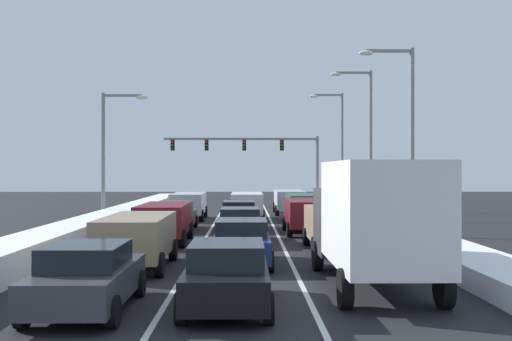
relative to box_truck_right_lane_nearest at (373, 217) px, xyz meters
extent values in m
plane|color=black|center=(-3.54, 10.69, -1.90)|extent=(125.01, 125.01, 0.00)
cube|color=silver|center=(-1.84, 15.50, -1.90)|extent=(0.14, 52.89, 0.01)
cube|color=silver|center=(-5.24, 15.50, -1.90)|extent=(0.14, 52.89, 0.01)
cube|color=white|center=(3.46, 15.50, -1.59)|extent=(2.15, 52.89, 0.62)
cube|color=white|center=(-10.54, 15.50, -1.44)|extent=(1.86, 52.89, 0.93)
cube|color=#38383D|center=(0.00, 2.68, -0.34)|extent=(2.35, 2.20, 2.00)
cube|color=silver|center=(0.00, -0.92, 0.16)|extent=(2.35, 5.00, 2.60)
cylinder|color=black|center=(-1.12, 2.98, -1.44)|extent=(0.28, 0.92, 0.92)
cylinder|color=black|center=(1.12, 2.98, -1.44)|extent=(0.28, 0.92, 0.92)
cylinder|color=black|center=(-1.12, -2.42, -1.44)|extent=(0.28, 0.92, 0.92)
cylinder|color=black|center=(1.12, -2.42, -1.44)|extent=(0.28, 0.92, 0.92)
cube|color=#937F60|center=(0.08, 7.61, -0.86)|extent=(1.95, 4.90, 1.25)
cube|color=black|center=(0.08, 5.20, -0.58)|extent=(1.56, 0.06, 0.55)
cube|color=red|center=(-0.70, 5.21, -0.96)|extent=(0.20, 0.08, 0.28)
cube|color=red|center=(0.86, 5.21, -0.96)|extent=(0.20, 0.08, 0.28)
cylinder|color=black|center=(-0.87, 9.31, -1.53)|extent=(0.25, 0.74, 0.74)
cylinder|color=black|center=(1.04, 9.31, -1.53)|extent=(0.25, 0.74, 0.74)
cylinder|color=black|center=(-0.87, 5.91, -1.53)|extent=(0.25, 0.74, 0.74)
cylinder|color=black|center=(1.04, 5.91, -1.53)|extent=(0.25, 0.74, 0.74)
cube|color=maroon|center=(-0.39, 14.17, -0.86)|extent=(1.95, 4.90, 1.25)
cube|color=black|center=(-0.39, 11.76, -0.58)|extent=(1.56, 0.06, 0.55)
cube|color=red|center=(-1.17, 11.77, -0.96)|extent=(0.20, 0.08, 0.28)
cube|color=red|center=(0.39, 11.77, -0.96)|extent=(0.20, 0.08, 0.28)
cylinder|color=black|center=(-1.34, 15.87, -1.53)|extent=(0.25, 0.74, 0.74)
cylinder|color=black|center=(0.57, 15.87, -1.53)|extent=(0.25, 0.74, 0.74)
cylinder|color=black|center=(-1.34, 12.47, -1.53)|extent=(0.25, 0.74, 0.74)
cylinder|color=black|center=(0.57, 12.47, -1.53)|extent=(0.25, 0.74, 0.74)
cube|color=#1E5633|center=(0.10, 20.88, -0.86)|extent=(1.95, 4.90, 1.25)
cube|color=black|center=(0.10, 18.47, -0.58)|extent=(1.56, 0.06, 0.55)
cube|color=red|center=(-0.68, 18.48, -0.96)|extent=(0.20, 0.08, 0.28)
cube|color=red|center=(0.88, 18.48, -0.96)|extent=(0.20, 0.08, 0.28)
cylinder|color=black|center=(-0.85, 22.58, -1.53)|extent=(0.25, 0.74, 0.74)
cylinder|color=black|center=(1.06, 22.58, -1.53)|extent=(0.25, 0.74, 0.74)
cylinder|color=black|center=(-0.85, 19.18, -1.53)|extent=(0.25, 0.74, 0.74)
cylinder|color=black|center=(1.06, 19.18, -1.53)|extent=(0.25, 0.74, 0.74)
cube|color=#B7BABF|center=(-0.30, 27.73, -0.86)|extent=(1.95, 4.90, 1.25)
cube|color=black|center=(-0.30, 25.32, -0.58)|extent=(1.56, 0.06, 0.55)
cube|color=red|center=(-1.08, 25.33, -0.96)|extent=(0.20, 0.08, 0.28)
cube|color=red|center=(0.48, 25.33, -0.96)|extent=(0.20, 0.08, 0.28)
cylinder|color=black|center=(-1.25, 29.43, -1.53)|extent=(0.25, 0.74, 0.74)
cylinder|color=black|center=(0.66, 29.43, -1.53)|extent=(0.25, 0.74, 0.74)
cylinder|color=black|center=(-1.25, 26.03, -1.53)|extent=(0.25, 0.74, 0.74)
cylinder|color=black|center=(0.66, 26.03, -1.53)|extent=(0.25, 0.74, 0.74)
cube|color=black|center=(-3.79, -2.26, -1.27)|extent=(1.82, 4.50, 0.70)
cube|color=black|center=(-3.79, -2.41, -0.67)|extent=(1.64, 2.20, 0.55)
cube|color=red|center=(-4.48, -4.46, -1.15)|extent=(0.24, 0.08, 0.14)
cube|color=red|center=(-3.10, -4.46, -1.15)|extent=(0.24, 0.08, 0.14)
cylinder|color=black|center=(-4.68, -0.71, -1.57)|extent=(0.22, 0.66, 0.66)
cylinder|color=black|center=(-2.90, -0.71, -1.57)|extent=(0.22, 0.66, 0.66)
cylinder|color=black|center=(-4.68, -3.81, -1.57)|extent=(0.22, 0.66, 0.66)
cylinder|color=black|center=(-2.90, -3.81, -1.57)|extent=(0.22, 0.66, 0.66)
cube|color=navy|center=(-3.51, 4.14, -1.27)|extent=(1.82, 4.50, 0.70)
cube|color=black|center=(-3.51, 3.99, -0.67)|extent=(1.64, 2.20, 0.55)
cube|color=red|center=(-4.20, 1.94, -1.15)|extent=(0.24, 0.08, 0.14)
cube|color=red|center=(-2.82, 1.94, -1.15)|extent=(0.24, 0.08, 0.14)
cylinder|color=black|center=(-4.40, 5.69, -1.57)|extent=(0.22, 0.66, 0.66)
cylinder|color=black|center=(-2.62, 5.69, -1.57)|extent=(0.22, 0.66, 0.66)
cylinder|color=black|center=(-4.40, 2.59, -1.57)|extent=(0.22, 0.66, 0.66)
cylinder|color=black|center=(-2.62, 2.59, -1.57)|extent=(0.22, 0.66, 0.66)
cube|color=slate|center=(-3.61, 10.43, -1.27)|extent=(1.82, 4.50, 0.70)
cube|color=black|center=(-3.61, 10.28, -0.67)|extent=(1.64, 2.20, 0.55)
cube|color=red|center=(-4.31, 8.23, -1.15)|extent=(0.24, 0.08, 0.14)
cube|color=red|center=(-2.92, 8.23, -1.15)|extent=(0.24, 0.08, 0.14)
cylinder|color=black|center=(-4.50, 11.98, -1.57)|extent=(0.22, 0.66, 0.66)
cylinder|color=black|center=(-2.72, 11.98, -1.57)|extent=(0.22, 0.66, 0.66)
cylinder|color=black|center=(-4.50, 8.88, -1.57)|extent=(0.22, 0.66, 0.66)
cylinder|color=black|center=(-2.72, 8.88, -1.57)|extent=(0.22, 0.66, 0.66)
cube|color=maroon|center=(-3.75, 16.24, -1.27)|extent=(1.82, 4.50, 0.70)
cube|color=black|center=(-3.75, 16.09, -0.67)|extent=(1.64, 2.20, 0.55)
cube|color=red|center=(-4.44, 14.04, -1.15)|extent=(0.24, 0.08, 0.14)
cube|color=red|center=(-3.06, 14.04, -1.15)|extent=(0.24, 0.08, 0.14)
cylinder|color=black|center=(-4.64, 17.79, -1.57)|extent=(0.22, 0.66, 0.66)
cylinder|color=black|center=(-2.86, 17.79, -1.57)|extent=(0.22, 0.66, 0.66)
cylinder|color=black|center=(-4.64, 14.69, -1.57)|extent=(0.22, 0.66, 0.66)
cylinder|color=black|center=(-2.86, 14.69, -1.57)|extent=(0.22, 0.66, 0.66)
cube|color=silver|center=(-3.32, 23.01, -0.86)|extent=(1.95, 4.90, 1.25)
cube|color=black|center=(-3.32, 20.60, -0.58)|extent=(1.56, 0.06, 0.55)
cube|color=red|center=(-4.10, 20.61, -0.96)|extent=(0.20, 0.08, 0.28)
cube|color=red|center=(-2.54, 20.61, -0.96)|extent=(0.20, 0.08, 0.28)
cylinder|color=black|center=(-4.28, 24.71, -1.53)|extent=(0.25, 0.74, 0.74)
cylinder|color=black|center=(-2.37, 24.71, -1.53)|extent=(0.25, 0.74, 0.74)
cylinder|color=black|center=(-4.28, 21.31, -1.53)|extent=(0.25, 0.74, 0.74)
cylinder|color=black|center=(-2.37, 21.31, -1.53)|extent=(0.25, 0.74, 0.74)
cube|color=#38383D|center=(-6.88, -2.52, -1.27)|extent=(1.82, 4.50, 0.70)
cube|color=black|center=(-6.88, -2.67, -0.67)|extent=(1.64, 2.20, 0.55)
cube|color=red|center=(-7.58, -4.72, -1.15)|extent=(0.24, 0.08, 0.14)
cube|color=red|center=(-6.19, -4.72, -1.15)|extent=(0.24, 0.08, 0.14)
cylinder|color=black|center=(-7.77, -0.97, -1.57)|extent=(0.22, 0.66, 0.66)
cylinder|color=black|center=(-5.99, -0.97, -1.57)|extent=(0.22, 0.66, 0.66)
cylinder|color=black|center=(-7.77, -4.07, -1.57)|extent=(0.22, 0.66, 0.66)
cylinder|color=black|center=(-5.99, -4.07, -1.57)|extent=(0.22, 0.66, 0.66)
cube|color=#937F60|center=(-6.85, 3.46, -0.86)|extent=(1.95, 4.90, 1.25)
cube|color=black|center=(-6.85, 1.05, -0.58)|extent=(1.56, 0.06, 0.55)
cube|color=red|center=(-7.63, 1.06, -0.96)|extent=(0.20, 0.08, 0.28)
cube|color=red|center=(-6.07, 1.06, -0.96)|extent=(0.20, 0.08, 0.28)
cylinder|color=black|center=(-7.80, 5.16, -1.53)|extent=(0.25, 0.74, 0.74)
cylinder|color=black|center=(-5.89, 5.16, -1.53)|extent=(0.25, 0.74, 0.74)
cylinder|color=black|center=(-7.80, 1.76, -1.53)|extent=(0.25, 0.74, 0.74)
cylinder|color=black|center=(-5.89, 1.76, -1.53)|extent=(0.25, 0.74, 0.74)
cube|color=maroon|center=(-6.89, 10.34, -0.86)|extent=(1.95, 4.90, 1.25)
cube|color=black|center=(-6.89, 7.93, -0.58)|extent=(1.56, 0.06, 0.55)
cube|color=red|center=(-7.67, 7.94, -0.96)|extent=(0.20, 0.08, 0.28)
cube|color=red|center=(-6.11, 7.94, -0.96)|extent=(0.20, 0.08, 0.28)
cylinder|color=black|center=(-7.85, 12.04, -1.53)|extent=(0.25, 0.74, 0.74)
cylinder|color=black|center=(-5.94, 12.04, -1.53)|extent=(0.25, 0.74, 0.74)
cylinder|color=black|center=(-7.85, 8.64, -1.53)|extent=(0.25, 0.74, 0.74)
cylinder|color=black|center=(-5.94, 8.64, -1.53)|extent=(0.25, 0.74, 0.74)
cube|color=#1E5633|center=(-7.03, 16.12, -1.27)|extent=(1.82, 4.50, 0.70)
cube|color=black|center=(-7.03, 15.97, -0.67)|extent=(1.64, 2.20, 0.55)
cube|color=red|center=(-7.73, 13.92, -1.15)|extent=(0.24, 0.08, 0.14)
cube|color=red|center=(-6.34, 13.92, -1.15)|extent=(0.24, 0.08, 0.14)
cylinder|color=black|center=(-7.92, 17.67, -1.57)|extent=(0.22, 0.66, 0.66)
cylinder|color=black|center=(-6.14, 17.67, -1.57)|extent=(0.22, 0.66, 0.66)
cylinder|color=black|center=(-7.92, 14.57, -1.57)|extent=(0.22, 0.66, 0.66)
cylinder|color=black|center=(-6.14, 14.57, -1.57)|extent=(0.22, 0.66, 0.66)
cube|color=#B7BABF|center=(-7.03, 22.96, -0.86)|extent=(1.95, 4.90, 1.25)
cube|color=black|center=(-7.03, 20.55, -0.58)|extent=(1.56, 0.06, 0.55)
cube|color=red|center=(-7.81, 20.56, -0.96)|extent=(0.20, 0.08, 0.28)
cube|color=red|center=(-6.25, 20.56, -0.96)|extent=(0.20, 0.08, 0.28)
cylinder|color=black|center=(-7.98, 24.66, -1.53)|extent=(0.25, 0.74, 0.74)
cylinder|color=black|center=(-6.07, 24.66, -1.53)|extent=(0.25, 0.74, 0.74)
cylinder|color=black|center=(-7.98, 21.26, -1.53)|extent=(0.25, 0.74, 0.74)
cylinder|color=black|center=(-6.07, 21.26, -1.53)|extent=(0.25, 0.74, 0.74)
cylinder|color=slate|center=(3.06, 39.54, 1.20)|extent=(0.28, 0.28, 6.20)
cube|color=slate|center=(-3.87, 39.54, 4.05)|extent=(13.86, 0.20, 0.20)
cube|color=black|center=(-0.14, 39.54, 3.47)|extent=(0.34, 0.34, 0.95)
sphere|color=red|center=(-0.14, 39.35, 3.76)|extent=(0.22, 0.22, 0.22)
sphere|color=#593F0C|center=(-0.14, 39.35, 3.47)|extent=(0.22, 0.22, 0.22)
sphere|color=#0C3819|center=(-0.14, 39.35, 3.19)|extent=(0.22, 0.22, 0.22)
cube|color=black|center=(-3.54, 39.54, 3.47)|extent=(0.34, 0.34, 0.95)
sphere|color=red|center=(-3.54, 39.35, 3.76)|extent=(0.22, 0.22, 0.22)
sphere|color=#593F0C|center=(-3.54, 39.35, 3.47)|extent=(0.22, 0.22, 0.22)
sphere|color=#0C3819|center=(-3.54, 39.35, 3.19)|extent=(0.22, 0.22, 0.22)
cube|color=black|center=(-6.94, 39.54, 3.47)|extent=(0.34, 0.34, 0.95)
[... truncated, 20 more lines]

